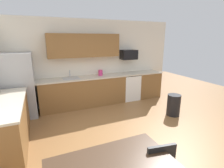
# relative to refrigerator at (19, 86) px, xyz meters

# --- Properties ---
(ground_plane) EXTENTS (12.00, 12.00, 0.00)m
(ground_plane) POSITION_rel_refrigerator_xyz_m (2.18, -2.22, -0.88)
(ground_plane) COLOR olive
(wall_back) EXTENTS (5.80, 0.10, 2.70)m
(wall_back) POSITION_rel_refrigerator_xyz_m (2.18, 0.43, 0.47)
(wall_back) COLOR silver
(wall_back) RESTS_ON ground
(cabinet_run_back) EXTENTS (2.68, 0.60, 0.90)m
(cabinet_run_back) POSITION_rel_refrigerator_xyz_m (1.77, 0.08, -0.43)
(cabinet_run_back) COLOR brown
(cabinet_run_back) RESTS_ON ground
(cabinet_run_back_right) EXTENTS (0.87, 0.60, 0.90)m
(cabinet_run_back_right) POSITION_rel_refrigerator_xyz_m (4.15, 0.08, -0.43)
(cabinet_run_back_right) COLOR brown
(cabinet_run_back_right) RESTS_ON ground
(cabinet_run_left) EXTENTS (0.60, 2.00, 0.90)m
(cabinet_run_left) POSITION_rel_refrigerator_xyz_m (-0.12, -1.42, -0.43)
(cabinet_run_left) COLOR brown
(cabinet_run_left) RESTS_ON ground
(countertop_back) EXTENTS (4.80, 0.64, 0.04)m
(countertop_back) POSITION_rel_refrigerator_xyz_m (2.18, 0.08, 0.04)
(countertop_back) COLOR beige
(countertop_back) RESTS_ON cabinet_run_back
(countertop_left) EXTENTS (0.64, 2.00, 0.04)m
(countertop_left) POSITION_rel_refrigerator_xyz_m (-0.12, -1.42, 0.04)
(countertop_left) COLOR beige
(countertop_left) RESTS_ON cabinet_run_left
(upper_cabinets_back) EXTENTS (2.20, 0.34, 0.70)m
(upper_cabinets_back) POSITION_rel_refrigerator_xyz_m (1.88, 0.21, 1.02)
(upper_cabinets_back) COLOR brown
(refrigerator) EXTENTS (0.76, 0.70, 1.76)m
(refrigerator) POSITION_rel_refrigerator_xyz_m (0.00, 0.00, 0.00)
(refrigerator) COLOR #9EA0A5
(refrigerator) RESTS_ON ground
(oven_range) EXTENTS (0.60, 0.60, 0.91)m
(oven_range) POSITION_rel_refrigerator_xyz_m (3.41, 0.08, -0.42)
(oven_range) COLOR white
(oven_range) RESTS_ON ground
(microwave) EXTENTS (0.54, 0.36, 0.32)m
(microwave) POSITION_rel_refrigerator_xyz_m (3.41, 0.18, 0.69)
(microwave) COLOR black
(sink_basin) EXTENTS (0.48, 0.40, 0.14)m
(sink_basin) POSITION_rel_refrigerator_xyz_m (1.39, 0.08, 0.00)
(sink_basin) COLOR #A5A8AD
(sink_basin) RESTS_ON countertop_back
(sink_faucet) EXTENTS (0.02, 0.02, 0.24)m
(sink_faucet) POSITION_rel_refrigerator_xyz_m (1.39, 0.26, 0.16)
(sink_faucet) COLOR #B2B5BA
(sink_faucet) RESTS_ON countertop_back
(trash_bin) EXTENTS (0.36, 0.36, 0.60)m
(trash_bin) POSITION_rel_refrigerator_xyz_m (3.90, -1.60, -0.58)
(trash_bin) COLOR black
(trash_bin) RESTS_ON ground
(kettle) EXTENTS (0.14, 0.14, 0.20)m
(kettle) POSITION_rel_refrigerator_xyz_m (2.35, 0.13, 0.14)
(kettle) COLOR #CC3372
(kettle) RESTS_ON countertop_back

